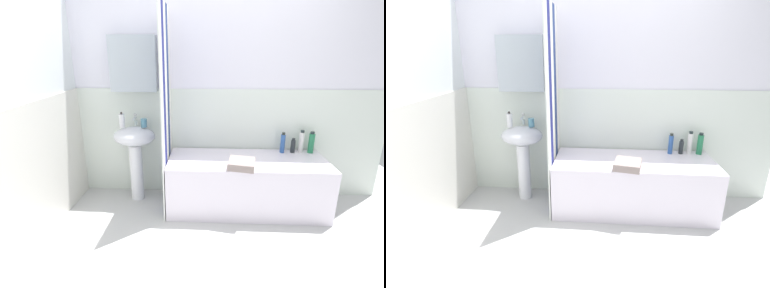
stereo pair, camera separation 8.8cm
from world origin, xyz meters
The scene contains 14 objects.
ground_plane centered at (0.00, 0.00, -0.02)m, with size 4.80×5.60×0.04m, color silver.
wall_back_tiled centered at (-0.05, 1.26, 1.14)m, with size 3.60×0.18×2.40m.
wall_left_tiled centered at (-1.57, 0.34, 1.12)m, with size 0.07×1.81×2.40m.
sink centered at (-0.88, 1.03, 0.61)m, with size 0.44×0.34×0.83m.
faucet centered at (-0.88, 1.11, 0.89)m, with size 0.03×0.12×0.12m.
soap_dispenser centered at (-1.00, 1.01, 0.90)m, with size 0.06×0.06×0.17m.
toothbrush_cup centered at (-0.77, 1.04, 0.87)m, with size 0.06×0.06×0.09m, color teal.
bathtub centered at (0.30, 0.90, 0.27)m, with size 1.59×0.64×0.54m, color white.
shower_curtain centered at (-0.52, 0.90, 1.00)m, with size 0.01×0.64×2.00m.
shampoo_bottle centered at (0.99, 1.13, 0.65)m, with size 0.06×0.06×0.23m.
body_wash_bottle centered at (0.89, 1.15, 0.66)m, with size 0.05×0.05×0.24m.
lotion_bottle centered at (0.80, 1.13, 0.62)m, with size 0.05×0.05×0.16m.
conditioner_bottle centered at (0.69, 1.12, 0.65)m, with size 0.05×0.05×0.22m.
towel_folded centered at (0.21, 0.69, 0.58)m, with size 0.24×0.26×0.07m, color gray.
Camera 2 is at (-0.03, -1.84, 1.61)m, focal length 27.03 mm.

